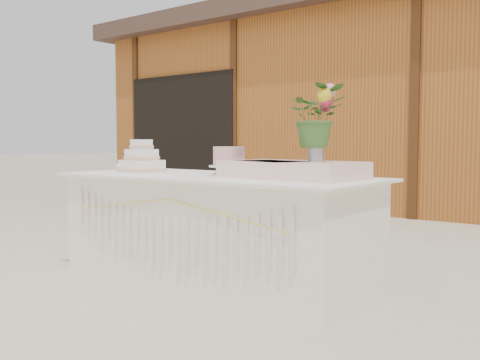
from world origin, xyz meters
name	(u,v)px	position (x,y,z in m)	size (l,w,h in m)	color
ground	(215,281)	(0.00, 0.00, 0.00)	(80.00, 80.00, 0.00)	beige
barn	(459,100)	(-0.01, 5.99, 1.68)	(12.60, 4.60, 3.30)	#94561F
cake_table	(214,228)	(0.00, 0.00, 0.39)	(2.40, 1.00, 0.77)	white
wedding_cake	(142,161)	(-0.77, 0.00, 0.86)	(0.34, 0.34, 0.26)	white
pink_cake_stand	(229,159)	(0.10, 0.04, 0.89)	(0.29, 0.29, 0.21)	silver
satin_runner	(292,170)	(0.62, 0.06, 0.83)	(0.89, 0.52, 0.11)	#F9D2C8
flower_vase	(316,151)	(0.79, 0.08, 0.95)	(0.10, 0.10, 0.14)	#AAAAAF
bouquet	(317,108)	(0.79, 0.08, 1.22)	(0.36, 0.31, 0.40)	#375F26
loose_flowers	(139,169)	(-0.95, 0.13, 0.78)	(0.14, 0.33, 0.02)	pink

